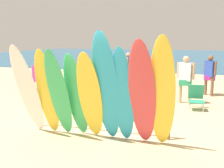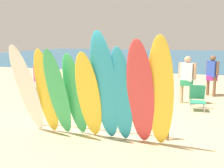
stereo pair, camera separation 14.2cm
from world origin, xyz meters
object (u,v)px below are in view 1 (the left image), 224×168
object	(u,v)px
surfboard_teal_5	(106,89)
distant_boat	(131,66)
surfboard_green_3	(76,96)
surfboard_teal_6	(123,96)
surfboard_red_7	(142,95)
surfboard_yellow_8	(162,94)
beachgoer_strolling	(39,79)
beachgoer_photographing	(185,76)
beachgoer_near_rack	(210,72)
surfboard_rack	(100,110)
surfboard_white_0	(28,90)
beach_chair_red	(196,97)
surfboard_yellow_1	(47,93)
beachgoer_by_water	(105,67)
surfboard_green_2	(59,94)
surfboard_yellow_4	(90,97)
beachgoer_midbeach	(128,66)

from	to	relation	value
surfboard_teal_5	distant_boat	xyz separation A→B (m)	(-2.98, 15.93, -1.12)
distant_boat	surfboard_green_3	bearing A→B (deg)	-82.11
surfboard_teal_6	surfboard_red_7	distance (m)	0.45
surfboard_yellow_8	surfboard_teal_5	bearing A→B (deg)	-178.97
surfboard_green_3	beachgoer_strolling	bearing A→B (deg)	141.62
beachgoer_photographing	beachgoer_near_rack	xyz separation A→B (m)	(0.94, 1.68, -0.03)
surfboard_red_7	beachgoer_near_rack	distance (m)	6.32
surfboard_rack	surfboard_yellow_8	xyz separation A→B (m)	(1.58, -0.59, 0.65)
surfboard_white_0	beachgoer_near_rack	distance (m)	7.60
surfboard_rack	beachgoer_strolling	world-z (taller)	beachgoer_strolling
surfboard_rack	distant_boat	xyz separation A→B (m)	(-2.61, 15.32, -0.43)
beach_chair_red	surfboard_teal_5	bearing A→B (deg)	-122.25
surfboard_yellow_1	surfboard_teal_5	xyz separation A→B (m)	(1.51, -0.06, 0.19)
surfboard_red_7	surfboard_yellow_8	size ratio (longest dim) A/B	0.98
beachgoer_near_rack	surfboard_white_0	bearing A→B (deg)	98.35
beachgoer_strolling	surfboard_teal_5	bearing A→B (deg)	-29.62
surfboard_yellow_1	surfboard_teal_6	xyz separation A→B (m)	(1.88, -0.01, 0.03)
surfboard_yellow_8	beachgoer_by_water	xyz separation A→B (m)	(-3.63, 7.24, -0.28)
surfboard_white_0	beachgoer_strolling	world-z (taller)	surfboard_white_0
surfboard_red_7	beachgoer_near_rack	world-z (taller)	surfboard_red_7
surfboard_yellow_1	distant_boat	size ratio (longest dim) A/B	0.55
surfboard_green_2	beachgoer_strolling	bearing A→B (deg)	130.32
surfboard_rack	surfboard_yellow_4	distance (m)	0.75
beachgoer_near_rack	beachgoer_photographing	bearing A→B (deg)	105.70
surfboard_teal_5	surfboard_teal_6	world-z (taller)	surfboard_teal_5
surfboard_green_3	beachgoer_photographing	xyz separation A→B (m)	(2.41, 4.24, -0.02)
surfboard_yellow_1	surfboard_teal_6	distance (m)	1.88
surfboard_yellow_1	surfboard_teal_5	world-z (taller)	surfboard_teal_5
surfboard_white_0	surfboard_green_2	distance (m)	0.83
beachgoer_photographing	distant_boat	world-z (taller)	beachgoer_photographing
surfboard_green_3	beachgoer_midbeach	world-z (taller)	surfboard_green_3
surfboard_green_2	beachgoer_midbeach	size ratio (longest dim) A/B	1.38
surfboard_white_0	surfboard_green_2	bearing A→B (deg)	4.14
beachgoer_strolling	beach_chair_red	world-z (taller)	beachgoer_strolling
surfboard_white_0	surfboard_yellow_4	xyz separation A→B (m)	(1.58, 0.06, -0.07)
surfboard_green_2	surfboard_white_0	bearing A→B (deg)	-179.12
surfboard_white_0	beachgoer_by_water	xyz separation A→B (m)	(-0.44, 7.29, -0.18)
surfboard_teal_5	beachgoer_photographing	xyz separation A→B (m)	(1.62, 4.38, -0.26)
beachgoer_photographing	surfboard_teal_5	bearing A→B (deg)	-90.95
surfboard_white_0	beachgoer_near_rack	world-z (taller)	surfboard_white_0
surfboard_teal_6	beachgoer_by_water	xyz separation A→B (m)	(-2.78, 7.20, -0.17)
surfboard_yellow_4	distant_boat	size ratio (longest dim) A/B	0.55
surfboard_rack	surfboard_teal_5	bearing A→B (deg)	-58.56
surfboard_green_2	surfboard_yellow_8	world-z (taller)	surfboard_yellow_8
surfboard_yellow_1	beachgoer_midbeach	world-z (taller)	surfboard_yellow_1
surfboard_teal_5	beachgoer_midbeach	bearing A→B (deg)	102.15
surfboard_teal_6	beach_chair_red	distance (m)	4.02
beachgoer_strolling	surfboard_yellow_4	bearing A→B (deg)	-32.88
surfboard_teal_5	surfboard_yellow_8	size ratio (longest dim) A/B	1.05
surfboard_yellow_1	surfboard_yellow_8	size ratio (longest dim) A/B	0.88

